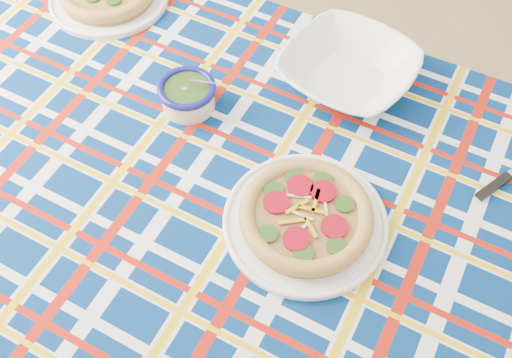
% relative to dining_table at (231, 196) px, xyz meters
% --- Properties ---
extents(floor, '(4.00, 4.00, 0.00)m').
position_rel_dining_table_xyz_m(floor, '(0.57, 0.27, -0.70)').
color(floor, '#997D4F').
rests_on(floor, ground).
extents(dining_table, '(1.88, 1.48, 0.77)m').
position_rel_dining_table_xyz_m(dining_table, '(0.00, 0.00, 0.00)').
color(dining_table, brown).
rests_on(dining_table, floor).
extents(tablecloth, '(1.93, 1.52, 0.11)m').
position_rel_dining_table_xyz_m(tablecloth, '(-0.00, 0.00, 0.03)').
color(tablecloth, navy).
rests_on(tablecloth, dining_table).
extents(main_focaccia_plate, '(0.44, 0.44, 0.06)m').
position_rel_dining_table_xyz_m(main_focaccia_plate, '(0.17, -0.09, 0.11)').
color(main_focaccia_plate, olive).
rests_on(main_focaccia_plate, tablecloth).
extents(pesto_bowl, '(0.16, 0.16, 0.08)m').
position_rel_dining_table_xyz_m(pesto_bowl, '(-0.13, 0.17, 0.12)').
color(pesto_bowl, '#19330E').
rests_on(pesto_bowl, tablecloth).
extents(serving_bowl, '(0.39, 0.39, 0.07)m').
position_rel_dining_table_xyz_m(serving_bowl, '(0.21, 0.31, 0.12)').
color(serving_bowl, white).
rests_on(serving_bowl, tablecloth).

